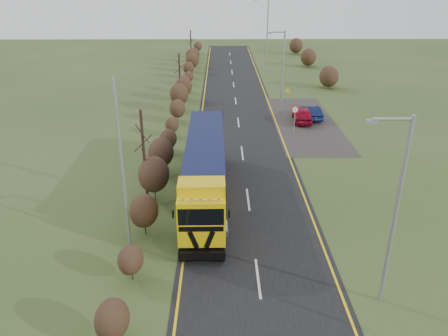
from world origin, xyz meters
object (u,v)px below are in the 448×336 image
(streetlight_near, at_px, (394,207))
(speed_sign, at_px, (295,114))
(car_red_hatchback, at_px, (302,114))
(lorry, at_px, (205,168))
(car_blue_sedan, at_px, (311,112))

(streetlight_near, distance_m, speed_sign, 22.50)
(car_red_hatchback, bearing_deg, speed_sign, 72.93)
(lorry, xyz_separation_m, speed_sign, (7.66, 12.77, -0.38))
(car_red_hatchback, bearing_deg, lorry, 65.22)
(lorry, bearing_deg, streetlight_near, -50.60)
(car_red_hatchback, distance_m, streetlight_near, 26.19)
(car_blue_sedan, bearing_deg, speed_sign, 56.51)
(car_red_hatchback, distance_m, car_blue_sedan, 1.41)
(streetlight_near, bearing_deg, car_red_hatchback, 87.65)
(lorry, height_order, car_red_hatchback, lorry)
(speed_sign, bearing_deg, car_blue_sedan, 61.61)
(car_blue_sedan, bearing_deg, car_red_hatchback, 36.96)
(streetlight_near, bearing_deg, lorry, 129.89)
(lorry, height_order, streetlight_near, streetlight_near)
(lorry, xyz_separation_m, car_red_hatchback, (9.04, 16.32, -1.52))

